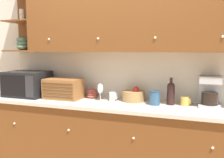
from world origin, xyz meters
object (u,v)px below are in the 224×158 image
bread_box (63,89)px  storage_canister (155,98)px  wine_glass (100,89)px  mug (185,101)px  wine_bottle (171,92)px  microwave (27,84)px  coffee_maker (210,91)px  mug_blue_second (113,97)px  bowl_stack_on_counter (92,93)px  fruit_basket (134,96)px

bread_box → storage_canister: (1.14, 0.03, -0.05)m
wine_glass → mug: size_ratio=1.95×
storage_canister → wine_bottle: 0.19m
microwave → wine_bottle: bearing=3.3°
storage_canister → coffee_maker: size_ratio=0.47×
wine_glass → mug_blue_second: size_ratio=1.95×
wine_bottle → coffee_maker: size_ratio=0.92×
microwave → mug_blue_second: 1.18m
microwave → mug_blue_second: size_ratio=4.95×
storage_canister → bowl_stack_on_counter: bearing=170.2°
bread_box → mug: 1.47m
bread_box → fruit_basket: size_ratio=1.69×
wine_glass → mug: (0.98, 0.08, -0.09)m
bowl_stack_on_counter → mug_blue_second: (0.31, -0.10, -0.00)m
storage_canister → coffee_maker: (0.57, 0.12, 0.09)m
mug → mug_blue_second: bearing=-177.0°
bowl_stack_on_counter → wine_bottle: 1.00m
microwave → bread_box: bearing=0.3°
coffee_maker → wine_bottle: bearing=-173.2°
mug_blue_second → wine_bottle: bearing=3.0°
bowl_stack_on_counter → storage_canister: bearing=-9.8°
bread_box → fruit_basket: bread_box is taller
bowl_stack_on_counter → coffee_maker: bearing=-0.8°
bowl_stack_on_counter → wine_glass: bearing=-39.9°
coffee_maker → wine_glass: bearing=-174.4°
fruit_basket → storage_canister: 0.29m
bowl_stack_on_counter → storage_canister: 0.83m
bowl_stack_on_counter → mug_blue_second: bearing=-18.3°
fruit_basket → storage_canister: (0.27, -0.11, 0.01)m
storage_canister → mug: size_ratio=1.46×
wine_glass → mug_blue_second: (0.15, 0.04, -0.09)m
fruit_basket → mug: 0.59m
wine_glass → wine_bottle: 0.82m
wine_glass → storage_canister: wine_glass is taller
mug_blue_second → wine_glass: bearing=-165.5°
mug → coffee_maker: size_ratio=0.32×
fruit_basket → coffee_maker: 0.85m
bread_box → wine_bottle: wine_bottle is taller
microwave → mug: size_ratio=4.95×
wine_glass → wine_bottle: (0.82, 0.07, -0.00)m
coffee_maker → mug_blue_second: bearing=-175.6°
coffee_maker → storage_canister: bearing=-168.0°
bowl_stack_on_counter → fruit_basket: fruit_basket is taller
microwave → wine_bottle: microwave is taller
bowl_stack_on_counter → wine_bottle: wine_bottle is taller
wine_glass → fruit_basket: 0.41m
bowl_stack_on_counter → fruit_basket: (0.55, -0.03, 0.01)m
bowl_stack_on_counter → fruit_basket: 0.55m
wine_bottle → coffee_maker: 0.41m
storage_canister → mug: storage_canister is taller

